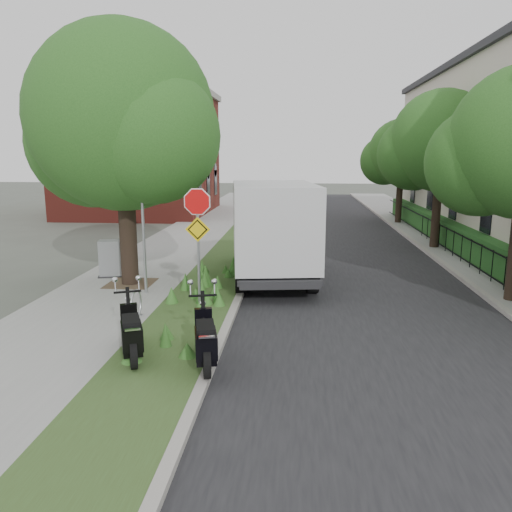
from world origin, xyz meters
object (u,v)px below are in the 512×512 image
(scooter_near, at_px, (132,338))
(utility_cabinet, at_px, (112,259))
(box_truck, at_px, (272,227))
(sign_assembly, at_px, (198,223))
(scooter_far, at_px, (205,345))

(scooter_near, relative_size, utility_cabinet, 1.50)
(box_truck, xyz_separation_m, utility_cabinet, (-5.20, -0.36, -1.07))
(scooter_near, xyz_separation_m, box_truck, (2.35, 6.93, 1.21))
(sign_assembly, height_order, scooter_near, sign_assembly)
(sign_assembly, xyz_separation_m, box_truck, (1.70, 3.48, -0.57))
(scooter_far, bearing_deg, utility_cabinet, 122.50)
(sign_assembly, height_order, utility_cabinet, sign_assembly)
(scooter_far, bearing_deg, scooter_near, 170.42)
(scooter_near, height_order, scooter_far, scooter_far)
(scooter_near, bearing_deg, scooter_far, -9.58)
(utility_cabinet, bearing_deg, scooter_near, -66.53)
(sign_assembly, xyz_separation_m, utility_cabinet, (-3.50, 3.12, -1.64))
(scooter_near, height_order, utility_cabinet, utility_cabinet)
(scooter_far, xyz_separation_m, box_truck, (0.86, 7.18, 1.20))
(scooter_far, relative_size, utility_cabinet, 1.58)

